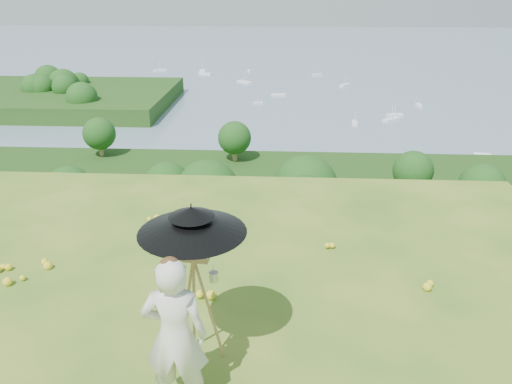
# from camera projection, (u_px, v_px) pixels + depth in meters

# --- Properties ---
(forest_slope) EXTENTS (140.00, 56.00, 22.00)m
(forest_slope) POSITION_uv_depth(u_px,v_px,m) (258.00, 349.00, 48.61)
(forest_slope) COLOR #173D10
(forest_slope) RESTS_ON bay_water
(shoreline_tier) EXTENTS (170.00, 28.00, 8.00)m
(shoreline_tier) POSITION_uv_depth(u_px,v_px,m) (269.00, 226.00, 88.10)
(shoreline_tier) COLOR #696154
(shoreline_tier) RESTS_ON bay_water
(bay_water) EXTENTS (700.00, 700.00, 0.00)m
(bay_water) POSITION_uv_depth(u_px,v_px,m) (280.00, 66.00, 238.87)
(bay_water) COLOR slate
(bay_water) RESTS_ON ground
(peninsula) EXTENTS (90.00, 60.00, 12.00)m
(peninsula) POSITION_uv_depth(u_px,v_px,m) (47.00, 90.00, 162.58)
(peninsula) COLOR #173D10
(peninsula) RESTS_ON bay_water
(slope_trees) EXTENTS (110.00, 50.00, 6.00)m
(slope_trees) POSITION_uv_depth(u_px,v_px,m) (258.00, 220.00, 43.12)
(slope_trees) COLOR #164916
(slope_trees) RESTS_ON forest_slope
(harbor_town) EXTENTS (110.00, 22.00, 5.00)m
(harbor_town) POSITION_uv_depth(u_px,v_px,m) (270.00, 193.00, 85.55)
(harbor_town) COLOR silver
(harbor_town) RESTS_ON shoreline_tier
(moored_boats) EXTENTS (140.00, 140.00, 0.70)m
(moored_boats) POSITION_uv_depth(u_px,v_px,m) (240.00, 102.00, 166.79)
(moored_boats) COLOR white
(moored_boats) RESTS_ON bay_water
(painter) EXTENTS (0.66, 0.44, 1.79)m
(painter) POSITION_uv_depth(u_px,v_px,m) (175.00, 336.00, 4.96)
(painter) COLOR beige
(painter) RESTS_ON ground
(field_easel) EXTENTS (0.74, 0.74, 1.75)m
(field_easel) POSITION_uv_depth(u_px,v_px,m) (196.00, 302.00, 5.52)
(field_easel) COLOR #9F7E42
(field_easel) RESTS_ON ground
(sun_umbrella) EXTENTS (1.18, 1.18, 0.62)m
(sun_umbrella) POSITION_uv_depth(u_px,v_px,m) (192.00, 231.00, 5.20)
(sun_umbrella) COLOR black
(sun_umbrella) RESTS_ON field_easel
(painter_cap) EXTENTS (0.22, 0.26, 0.10)m
(painter_cap) POSITION_uv_depth(u_px,v_px,m) (169.00, 263.00, 4.63)
(painter_cap) COLOR #CD707E
(painter_cap) RESTS_ON painter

